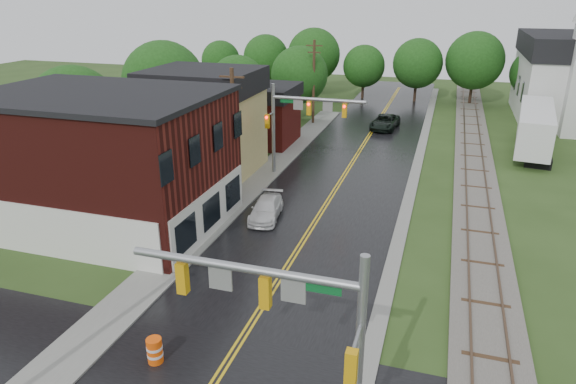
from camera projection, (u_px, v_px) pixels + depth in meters
The scene contains 20 objects.
main_road at pixel (349, 168), 42.81m from camera, with size 10.00×90.00×0.02m, color black.
curb_right at pixel (419, 157), 45.75m from camera, with size 0.80×70.00×0.12m, color gray.
sidewalk_left at pixel (258, 180), 40.09m from camera, with size 2.40×50.00×0.12m, color gray.
brick_building at pixel (104, 160), 31.44m from camera, with size 14.30×10.30×8.30m.
yellow_house at pixel (206, 132), 41.14m from camera, with size 8.00×7.00×6.40m, color tan.
darkred_building at pixel (257, 120), 49.22m from camera, with size 7.00×6.00×4.40m, color #3F0F0C.
church at pixel (573, 69), 56.20m from camera, with size 10.40×18.40×20.00m.
railroad at pixel (474, 160), 44.44m from camera, with size 3.20×80.00×0.30m.
traffic_signal_near at pixel (290, 312), 15.16m from camera, with size 7.34×0.30×7.20m.
traffic_signal_far at pixel (300, 114), 39.29m from camera, with size 7.34×0.43×7.20m.
utility_pole_b at pixel (234, 130), 35.87m from camera, with size 1.80×0.28×9.00m.
utility_pole_c at pixel (314, 81), 55.40m from camera, with size 1.80×0.28×9.00m.
tree_left_a at pixel (76, 112), 39.26m from camera, with size 6.80×6.80×8.67m.
tree_left_b at pixel (165, 85), 47.36m from camera, with size 7.60×7.60×9.69m.
tree_left_c at pixel (239, 86), 53.79m from camera, with size 6.00×6.00×7.65m.
tree_left_e at pixel (300, 76), 57.62m from camera, with size 6.40×6.40×8.16m.
suv_dark at pixel (385, 122), 54.64m from camera, with size 2.46×5.33×1.48m, color black.
pickup_white at pixel (266, 209), 33.21m from camera, with size 1.75×4.31×1.25m, color silver.
semi_trailer at pixel (535, 126), 46.37m from camera, with size 4.27×13.04×4.00m.
construction_barrel at pixel (155, 351), 20.28m from camera, with size 0.61×0.61×1.10m, color #F7520A.
Camera 1 is at (7.25, -10.24, 13.82)m, focal length 32.00 mm.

